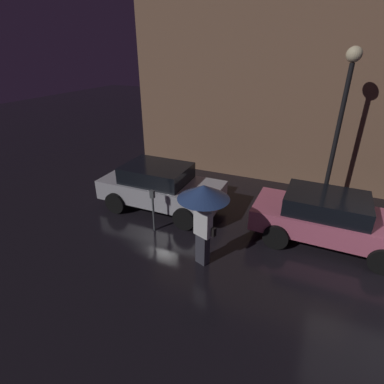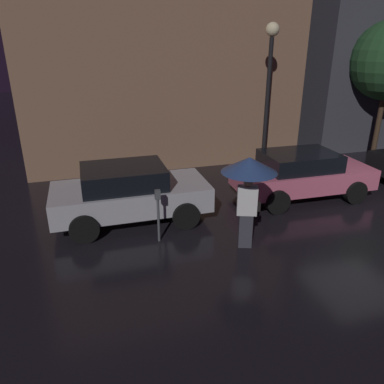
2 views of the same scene
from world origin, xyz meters
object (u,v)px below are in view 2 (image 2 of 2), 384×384
object	(u,v)px
street_lamp_near	(269,73)
parked_car_silver	(129,192)
parked_car_pink	(301,174)
pedestrian_with_umbrella	(249,175)
parking_meter	(158,210)

from	to	relation	value
street_lamp_near	parked_car_silver	bearing A→B (deg)	-154.52
parked_car_pink	street_lamp_near	bearing A→B (deg)	94.29
pedestrian_with_umbrella	parking_meter	bearing A→B (deg)	177.16
pedestrian_with_umbrella	parked_car_silver	bearing A→B (deg)	158.31
parked_car_pink	pedestrian_with_umbrella	bearing A→B (deg)	-140.18
parked_car_pink	street_lamp_near	size ratio (longest dim) A/B	0.82
pedestrian_with_umbrella	parking_meter	size ratio (longest dim) A/B	1.65
parked_car_silver	street_lamp_near	xyz separation A→B (m)	(4.92, 2.35, 2.61)
parked_car_pink	parking_meter	xyz separation A→B (m)	(-4.56, -1.42, 0.06)
pedestrian_with_umbrella	street_lamp_near	world-z (taller)	street_lamp_near
parked_car_silver	pedestrian_with_umbrella	distance (m)	3.25
parked_car_pink	parking_meter	size ratio (longest dim) A/B	3.13
parked_car_silver	parked_car_pink	size ratio (longest dim) A/B	0.98
pedestrian_with_umbrella	parking_meter	xyz separation A→B (m)	(-1.83, 0.78, -0.94)
street_lamp_near	pedestrian_with_umbrella	bearing A→B (deg)	-120.53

